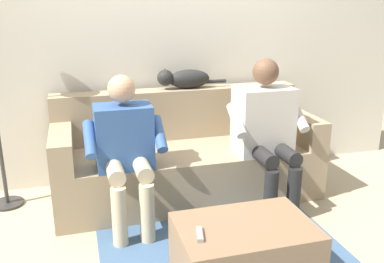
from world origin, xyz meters
TOP-DOWN VIEW (x-y plane):
  - ground_plane at (0.00, 0.60)m, footprint 8.00×8.00m
  - back_wall at (0.00, -0.60)m, footprint 4.48×0.06m
  - couch at (0.00, -0.15)m, footprint 2.06×0.80m
  - coffee_table at (0.00, 1.10)m, footprint 0.74×0.50m
  - person_left_seated at (-0.53, 0.21)m, footprint 0.57×0.56m
  - person_right_seated at (0.53, 0.23)m, footprint 0.54×0.52m
  - cat_on_backrest at (-0.05, -0.40)m, footprint 0.60×0.15m
  - remote_gray at (0.27, 1.14)m, footprint 0.06×0.14m

SIDE VIEW (x-z plane):
  - ground_plane at x=0.00m, z-range 0.00..0.00m
  - coffee_table at x=0.00m, z-range 0.00..0.37m
  - couch at x=0.00m, z-range -0.11..0.71m
  - remote_gray at x=0.27m, z-range 0.37..0.39m
  - person_right_seated at x=0.53m, z-range 0.06..1.12m
  - person_left_seated at x=-0.53m, z-range 0.07..1.19m
  - cat_on_backrest at x=-0.05m, z-range 0.82..0.99m
  - back_wall at x=0.00m, z-range 0.00..2.64m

